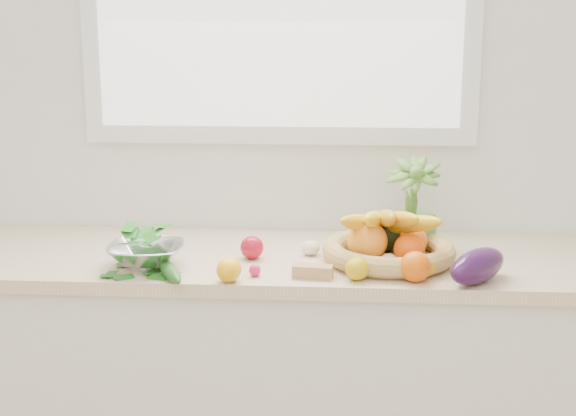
# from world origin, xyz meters

# --- Properties ---
(back_wall) EXTENTS (4.50, 0.02, 2.70)m
(back_wall) POSITION_xyz_m (0.00, 2.25, 1.35)
(back_wall) COLOR white
(back_wall) RESTS_ON ground
(counter_cabinet) EXTENTS (2.20, 0.58, 0.86)m
(counter_cabinet) POSITION_xyz_m (0.00, 1.95, 0.43)
(counter_cabinet) COLOR silver
(counter_cabinet) RESTS_ON ground
(countertop) EXTENTS (2.24, 0.62, 0.04)m
(countertop) POSITION_xyz_m (0.00, 1.95, 0.88)
(countertop) COLOR beige
(countertop) RESTS_ON counter_cabinet
(orange_loose) EXTENTS (0.10, 0.10, 0.09)m
(orange_loose) POSITION_xyz_m (0.41, 1.70, 0.94)
(orange_loose) COLOR #E85A07
(orange_loose) RESTS_ON countertop
(lemon_a) EXTENTS (0.08, 0.09, 0.07)m
(lemon_a) POSITION_xyz_m (-0.09, 1.67, 0.93)
(lemon_a) COLOR #FFB20D
(lemon_a) RESTS_ON countertop
(lemon_b) EXTENTS (0.10, 0.10, 0.07)m
(lemon_b) POSITION_xyz_m (0.26, 1.71, 0.93)
(lemon_b) COLOR gold
(lemon_b) RESTS_ON countertop
(lemon_c) EXTENTS (0.10, 0.10, 0.06)m
(lemon_c) POSITION_xyz_m (0.44, 1.75, 0.93)
(lemon_c) COLOR #E0A00C
(lemon_c) RESTS_ON countertop
(apple) EXTENTS (0.09, 0.09, 0.07)m
(apple) POSITION_xyz_m (-0.06, 1.89, 0.94)
(apple) COLOR #A90D22
(apple) RESTS_ON countertop
(ginger) EXTENTS (0.12, 0.06, 0.04)m
(ginger) POSITION_xyz_m (0.13, 1.72, 0.92)
(ginger) COLOR tan
(ginger) RESTS_ON countertop
(garlic_a) EXTENTS (0.07, 0.07, 0.05)m
(garlic_a) POSITION_xyz_m (0.12, 1.94, 0.92)
(garlic_a) COLOR silver
(garlic_a) RESTS_ON countertop
(garlic_b) EXTENTS (0.07, 0.07, 0.05)m
(garlic_b) POSITION_xyz_m (0.44, 1.90, 0.92)
(garlic_b) COLOR white
(garlic_b) RESTS_ON countertop
(garlic_c) EXTENTS (0.07, 0.07, 0.05)m
(garlic_c) POSITION_xyz_m (0.35, 1.81, 0.92)
(garlic_c) COLOR beige
(garlic_c) RESTS_ON countertop
(eggplant) EXTENTS (0.22, 0.24, 0.09)m
(eggplant) POSITION_xyz_m (0.58, 1.71, 0.95)
(eggplant) COLOR #2E0F38
(eggplant) RESTS_ON countertop
(cucumber) EXTENTS (0.13, 0.22, 0.04)m
(cucumber) POSITION_xyz_m (-0.27, 1.69, 0.92)
(cucumber) COLOR #195117
(cucumber) RESTS_ON countertop
(radish) EXTENTS (0.04, 0.04, 0.03)m
(radish) POSITION_xyz_m (-0.03, 1.72, 0.92)
(radish) COLOR #D21A55
(radish) RESTS_ON countertop
(potted_herb) EXTENTS (0.20, 0.20, 0.31)m
(potted_herb) POSITION_xyz_m (0.43, 2.03, 1.04)
(potted_herb) COLOR #548631
(potted_herb) RESTS_ON countertop
(fruit_basket) EXTENTS (0.43, 0.43, 0.19)m
(fruit_basket) POSITION_xyz_m (0.35, 1.88, 0.96)
(fruit_basket) COLOR tan
(fruit_basket) RESTS_ON countertop
(colander_with_spinach) EXTENTS (0.24, 0.24, 0.12)m
(colander_with_spinach) POSITION_xyz_m (-0.35, 1.78, 0.96)
(colander_with_spinach) COLOR silver
(colander_with_spinach) RESTS_ON countertop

